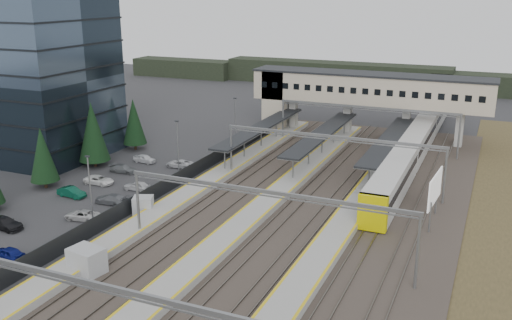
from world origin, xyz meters
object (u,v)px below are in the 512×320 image
at_px(footbridge, 353,91).
at_px(train, 417,141).
at_px(relay_cabin_far, 143,205).
at_px(office_building, 23,75).
at_px(billboard, 435,190).
at_px(relay_cabin_near, 87,261).

relative_size(footbridge, train, 0.62).
xyz_separation_m(relay_cabin_far, train, (25.26, 37.01, 1.23)).
xyz_separation_m(office_building, billboard, (61.59, -4.54, -8.27)).
bearing_deg(footbridge, train, -31.36).
bearing_deg(relay_cabin_near, footbridge, 81.03).
xyz_separation_m(relay_cabin_near, train, (21.58, 51.30, 0.97)).
bearing_deg(office_building, train, 21.89).
xyz_separation_m(office_building, footbridge, (43.70, 30.00, -4.26)).
distance_m(relay_cabin_near, relay_cabin_far, 14.76).
bearing_deg(relay_cabin_far, train, 55.69).
relative_size(relay_cabin_far, billboard, 0.41).
distance_m(relay_cabin_near, footbridge, 59.90).
bearing_deg(relay_cabin_near, relay_cabin_far, 104.43).
height_order(relay_cabin_near, footbridge, footbridge).
bearing_deg(billboard, office_building, 175.78).
xyz_separation_m(relay_cabin_far, footbridge, (12.96, 44.51, 6.92)).
bearing_deg(footbridge, billboard, -62.63).
bearing_deg(footbridge, office_building, -145.53).
height_order(relay_cabin_far, billboard, billboard).
height_order(office_building, billboard, office_building).
distance_m(office_building, train, 61.17).
bearing_deg(billboard, footbridge, 117.37).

